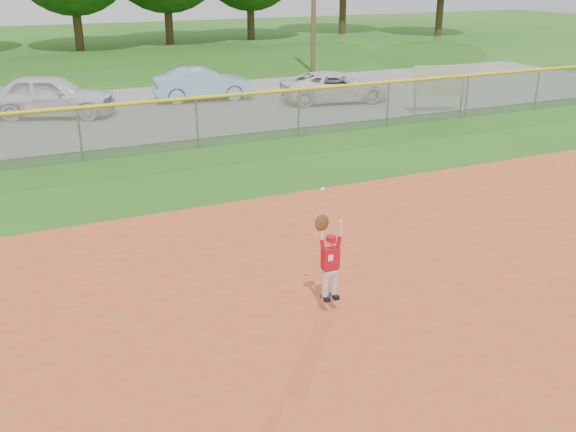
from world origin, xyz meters
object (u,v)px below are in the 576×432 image
object	(u,v)px
car_blue	(203,84)
sponsor_sign	(440,82)
ballplayer	(329,257)
car_white_a	(51,96)
car_white_b	(335,87)

from	to	relation	value
car_blue	sponsor_sign	distance (m)	9.29
ballplayer	car_white_a	bearing A→B (deg)	97.66
car_blue	ballplayer	world-z (taller)	ballplayer
car_white_b	ballplayer	distance (m)	16.99
car_blue	ballplayer	distance (m)	17.72
car_white_b	sponsor_sign	world-z (taller)	sponsor_sign
car_white_a	sponsor_sign	bearing A→B (deg)	-91.10
car_white_a	ballplayer	size ratio (longest dim) A/B	2.44
sponsor_sign	ballplayer	world-z (taller)	ballplayer
car_blue	car_white_b	distance (m)	5.31
car_white_a	car_white_b	world-z (taller)	car_white_a
car_white_a	car_white_b	size ratio (longest dim) A/B	1.03
car_white_b	sponsor_sign	size ratio (longest dim) A/B	2.29
car_white_a	car_white_b	distance (m)	10.73
car_white_b	ballplayer	bearing A→B (deg)	160.95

